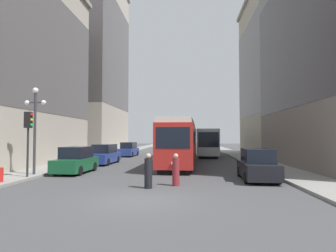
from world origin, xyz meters
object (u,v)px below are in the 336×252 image
at_px(parked_car_left_far, 104,155).
at_px(pedestrian_crossing_far, 176,171).
at_px(lamp_post_left_near, 35,117).
at_px(parked_car_left_mid, 76,161).
at_px(parked_car_left_near, 129,150).
at_px(streetcar, 180,141).
at_px(traffic_light_near_left, 28,127).
at_px(parked_car_right_far, 257,165).
at_px(pedestrian_crossing_near, 148,172).
at_px(fire_hydrant, 1,175).
at_px(transit_bus, 206,141).

distance_m(parked_car_left_far, pedestrian_crossing_far, 13.40).
bearing_deg(parked_car_left_far, lamp_post_left_near, -100.56).
relative_size(parked_car_left_mid, lamp_post_left_near, 0.78).
relative_size(parked_car_left_near, lamp_post_left_near, 0.91).
xyz_separation_m(streetcar, lamp_post_left_near, (-8.98, -8.25, 1.65)).
xyz_separation_m(parked_car_left_far, traffic_light_near_left, (-1.68, -9.74, 2.26)).
distance_m(parked_car_left_far, traffic_light_near_left, 10.13).
xyz_separation_m(parked_car_right_far, lamp_post_left_near, (-13.69, 0.44, 2.91)).
xyz_separation_m(streetcar, parked_car_left_near, (-7.08, 11.08, -1.26)).
bearing_deg(pedestrian_crossing_near, streetcar, 12.77).
xyz_separation_m(traffic_light_near_left, fire_hydrant, (-0.26, -2.03, -2.58)).
height_order(parked_car_left_near, parked_car_left_far, same).
relative_size(transit_bus, pedestrian_crossing_far, 7.23).
xyz_separation_m(parked_car_left_mid, parked_car_left_far, (0.00, 6.68, 0.00)).
xyz_separation_m(parked_car_right_far, parked_car_left_far, (-11.79, 9.09, 0.00)).
bearing_deg(streetcar, transit_bus, 78.42).
bearing_deg(transit_bus, pedestrian_crossing_near, -99.53).
distance_m(transit_bus, pedestrian_crossing_near, 24.44).
height_order(parked_car_left_mid, pedestrian_crossing_far, parked_car_left_mid).
distance_m(pedestrian_crossing_far, fire_hydrant, 9.11).
bearing_deg(traffic_light_near_left, transit_bus, 61.40).
xyz_separation_m(streetcar, parked_car_left_far, (-7.08, 0.40, -1.26)).
bearing_deg(traffic_light_near_left, fire_hydrant, -97.36).
relative_size(pedestrian_crossing_near, pedestrian_crossing_far, 1.03).
xyz_separation_m(pedestrian_crossing_near, traffic_light_near_left, (-7.53, 2.41, 2.31)).
distance_m(streetcar, transit_bus, 12.66).
relative_size(parked_car_left_far, pedestrian_crossing_far, 3.07).
bearing_deg(parked_car_left_near, parked_car_left_far, -88.27).
distance_m(pedestrian_crossing_near, traffic_light_near_left, 8.24).
xyz_separation_m(streetcar, traffic_light_near_left, (-8.76, -9.34, 1.00)).
bearing_deg(lamp_post_left_near, parked_car_left_mid, 46.02).
distance_m(parked_car_right_far, parked_car_left_far, 14.88).
height_order(parked_car_left_far, pedestrian_crossing_near, parked_car_left_far).
xyz_separation_m(parked_car_left_mid, pedestrian_crossing_near, (5.85, -5.47, -0.05)).
xyz_separation_m(parked_car_left_far, pedestrian_crossing_near, (5.85, -12.15, -0.05)).
height_order(traffic_light_near_left, lamp_post_left_near, lamp_post_left_near).
relative_size(parked_car_left_mid, parked_car_left_far, 0.84).
distance_m(parked_car_left_mid, traffic_light_near_left, 4.16).
xyz_separation_m(transit_bus, pedestrian_crossing_near, (-4.26, -24.04, -1.16)).
height_order(transit_bus, traffic_light_near_left, traffic_light_near_left).
height_order(parked_car_right_far, lamp_post_left_near, lamp_post_left_near).
bearing_deg(parked_car_right_far, lamp_post_left_near, 0.75).
height_order(parked_car_left_near, pedestrian_crossing_far, parked_car_left_near).
relative_size(parked_car_left_far, traffic_light_near_left, 1.32).
distance_m(transit_bus, traffic_light_near_left, 24.66).
height_order(parked_car_left_far, fire_hydrant, parked_car_left_far).
xyz_separation_m(lamp_post_left_near, fire_hydrant, (-0.04, -3.12, -3.23)).
bearing_deg(parked_car_right_far, traffic_light_near_left, 5.35).
distance_m(transit_bus, parked_car_left_far, 15.64).
bearing_deg(pedestrian_crossing_far, parked_car_left_mid, 141.96).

